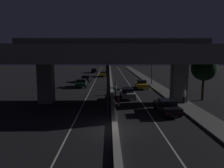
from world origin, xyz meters
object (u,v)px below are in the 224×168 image
Objects in this scene: motorcycle_red_filtering_far at (116,86)px; car_black_lead at (167,106)px; motorcycle_white_filtering_near at (118,103)px; street_lamp at (150,61)px; car_black_fourth_oncoming at (94,70)px; car_dark_green_lead_oncoming at (81,83)px; pedestrian_on_sidewalk at (184,96)px; car_black_second_oncoming at (86,78)px; traffic_light_left_of_median at (107,80)px; car_silver_second at (127,93)px; motorcycle_black_filtering_mid at (115,91)px; car_taxi_yellow_third at (141,84)px; car_taxi_yellow_third_oncoming at (103,74)px.

car_black_lead is at bearing -159.51° from motorcycle_red_filtering_far.
motorcycle_white_filtering_near is at bearing -177.08° from motorcycle_red_filtering_far.
street_lamp is 1.90× the size of car_black_fourth_oncoming.
pedestrian_on_sidewalk reaches higher than car_dark_green_lead_oncoming.
car_black_second_oncoming is 27.11m from pedestrian_on_sidewalk.
traffic_light_left_of_median is at bearing 178.56° from motorcycle_red_filtering_far.
pedestrian_on_sidewalk is at bearing 34.90° from car_black_second_oncoming.
car_silver_second reaches higher than motorcycle_black_filtering_mid.
car_taxi_yellow_third is 0.95× the size of car_black_second_oncoming.
car_silver_second is 43.58m from car_black_fourth_oncoming.
car_taxi_yellow_third is at bearing -41.75° from motorcycle_black_filtering_mid.
motorcycle_white_filtering_near is 1.01× the size of motorcycle_red_filtering_far.
street_lamp is 1.76× the size of car_black_lead.
car_silver_second is 1.00× the size of car_dark_green_lead_oncoming.
street_lamp is at bearing -37.32° from motorcycle_black_filtering_mid.
car_silver_second is at bearing -14.60° from motorcycle_white_filtering_near.
car_black_second_oncoming is at bearing 158.56° from street_lamp.
motorcycle_red_filtering_far is at bearing 0.06° from motorcycle_white_filtering_near.
motorcycle_red_filtering_far reaches higher than car_taxi_yellow_third_oncoming.
motorcycle_white_filtering_near is (6.35, -16.54, -0.18)m from car_dark_green_lead_oncoming.
car_black_second_oncoming is (-11.16, 10.03, -0.03)m from car_taxi_yellow_third.
car_black_second_oncoming is at bearing 33.90° from motorcycle_red_filtering_far.
motorcycle_red_filtering_far is (0.18, 5.32, -0.01)m from motorcycle_black_filtering_mid.
pedestrian_on_sidewalk reaches higher than motorcycle_white_filtering_near.
car_black_lead is 1.05× the size of car_taxi_yellow_third.
pedestrian_on_sidewalk is at bearing -86.82° from street_lamp.
motorcycle_white_filtering_near is at bearing 161.93° from car_taxi_yellow_third.
motorcycle_white_filtering_near is 8.44m from motorcycle_black_filtering_mid.
car_dark_green_lead_oncoming is at bearing 70.00° from motorcycle_red_filtering_far.
motorcycle_white_filtering_near is (6.05, -48.69, -0.14)m from car_black_fourth_oncoming.
street_lamp reaches higher than car_black_second_oncoming.
pedestrian_on_sidewalk is (10.93, -34.17, 0.29)m from car_taxi_yellow_third_oncoming.
car_black_lead is (-2.25, -21.55, -4.16)m from street_lamp.
car_taxi_yellow_third_oncoming is (3.67, 11.34, -0.01)m from car_black_second_oncoming.
car_taxi_yellow_third is 22.64m from car_taxi_yellow_third_oncoming.
car_taxi_yellow_third_oncoming is (3.71, 19.39, -0.05)m from car_dark_green_lead_oncoming.
street_lamp is at bearing -7.83° from car_black_lead.
street_lamp reaches higher than car_black_lead.
pedestrian_on_sidewalk reaches higher than car_silver_second.
car_taxi_yellow_third_oncoming is 2.56× the size of pedestrian_on_sidewalk.
traffic_light_left_of_median is at bearing 154.45° from motorcycle_white_filtering_near.
street_lamp is 4.32× the size of motorcycle_white_filtering_near.
motorcycle_red_filtering_far is at bearing 65.87° from car_dark_green_lead_oncoming.
motorcycle_white_filtering_near is at bearing 177.77° from motorcycle_black_filtering_mid.
motorcycle_black_filtering_mid reaches higher than car_taxi_yellow_third_oncoming.
car_taxi_yellow_third is 13.26m from pedestrian_on_sidewalk.
motorcycle_black_filtering_mid is (5.96, -40.25, -0.14)m from car_black_fourth_oncoming.
motorcycle_black_filtering_mid is at bearing 30.64° from car_silver_second.
car_taxi_yellow_third is (-2.47, -4.68, -4.15)m from street_lamp.
car_black_lead is 2.46× the size of motorcycle_white_filtering_near.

